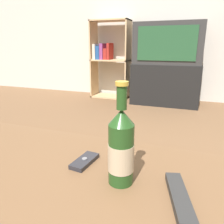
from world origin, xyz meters
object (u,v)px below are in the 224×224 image
at_px(television, 168,44).
at_px(remote_control, 179,198).
at_px(tv_stand, 166,84).
at_px(bookshelf, 108,58).
at_px(beer_bottle, 121,148).
at_px(cell_phone, 85,161).

distance_m(television, remote_control, 2.67).
bearing_deg(tv_stand, remote_control, -83.00).
relative_size(tv_stand, bookshelf, 0.78).
distance_m(tv_stand, bookshelf, 0.96).
bearing_deg(tv_stand, beer_bottle, -86.33).
height_order(tv_stand, cell_phone, tv_stand).
height_order(beer_bottle, cell_phone, beer_bottle).
height_order(television, cell_phone, television).
bearing_deg(tv_stand, cell_phone, -89.34).
xyz_separation_m(tv_stand, television, (0.00, -0.00, 0.54)).
xyz_separation_m(beer_bottle, cell_phone, (-0.14, 0.06, -0.09)).
height_order(bookshelf, cell_phone, bookshelf).
bearing_deg(television, cell_phone, -89.34).
bearing_deg(remote_control, tv_stand, 82.02).
xyz_separation_m(tv_stand, remote_control, (0.32, -2.63, 0.17)).
xyz_separation_m(bookshelf, remote_control, (1.22, -2.74, -0.17)).
bearing_deg(cell_phone, beer_bottle, -15.37).
bearing_deg(cell_phone, tv_stand, 97.11).
bearing_deg(television, beer_bottle, -86.33).
relative_size(tv_stand, remote_control, 4.79).
bearing_deg(television, remote_control, -82.99).
bearing_deg(beer_bottle, tv_stand, 93.67).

